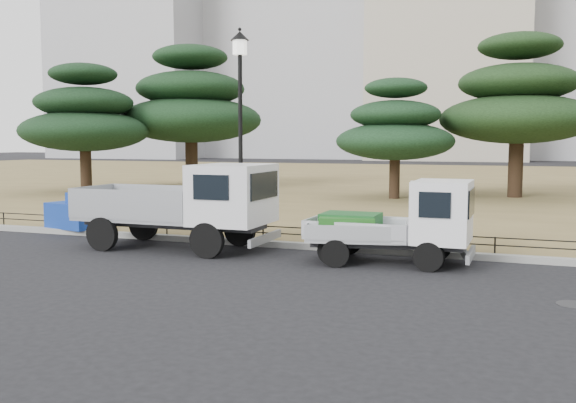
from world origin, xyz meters
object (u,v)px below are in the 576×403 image
at_px(tarp_pile, 78,213).
at_px(truck_kei_front, 398,223).
at_px(truck_kei_rear, 401,222).
at_px(truck_large, 185,202).
at_px(street_lamp, 240,99).

bearing_deg(tarp_pile, truck_kei_front, -8.67).
relative_size(truck_kei_rear, tarp_pile, 1.94).
xyz_separation_m(truck_large, truck_kei_front, (5.57, 0.02, -0.31)).
distance_m(truck_large, street_lamp, 3.20).
relative_size(truck_kei_rear, street_lamp, 0.66).
bearing_deg(street_lamp, truck_kei_rear, -16.57).
distance_m(street_lamp, tarp_pile, 6.54).
bearing_deg(truck_kei_front, truck_kei_rear, -0.91).
distance_m(truck_large, tarp_pile, 4.97).
height_order(truck_large, street_lamp, street_lamp).
height_order(truck_kei_rear, street_lamp, street_lamp).
bearing_deg(tarp_pile, street_lamp, -1.52).
xyz_separation_m(truck_large, truck_kei_rear, (5.64, 0.03, -0.28)).
bearing_deg(truck_kei_front, street_lamp, 151.49).
bearing_deg(tarp_pile, truck_large, -18.70).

